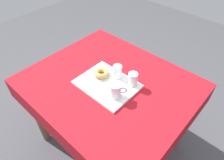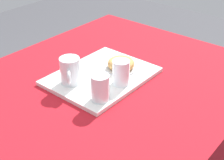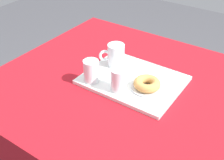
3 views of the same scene
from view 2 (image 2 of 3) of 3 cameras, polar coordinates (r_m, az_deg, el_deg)
dining_table at (r=1.29m, az=-0.45°, el=-4.49°), size 1.11×0.95×0.77m
serving_tray at (r=1.23m, az=-1.83°, el=0.68°), size 0.39×0.30×0.02m
tea_mug_left at (r=1.16m, az=-7.39°, el=1.47°), size 0.10×0.09×0.10m
water_glass_near at (r=1.15m, az=1.58°, el=1.09°), size 0.06×0.06×0.09m
water_glass_far at (r=1.06m, az=-2.11°, el=-1.63°), size 0.06×0.06×0.09m
donut_plate_left at (r=1.27m, az=1.43°, el=2.14°), size 0.12×0.12×0.01m
sugar_donut_left at (r=1.26m, az=1.45°, el=2.97°), size 0.10×0.10×0.03m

